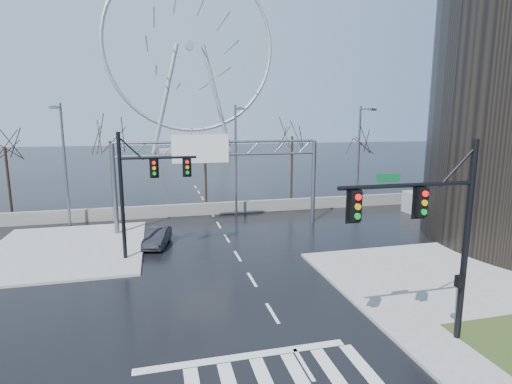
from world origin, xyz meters
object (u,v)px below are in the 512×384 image
object	(u,v)px
sign_gantry	(215,165)
signal_mast_near	(438,225)
car	(157,237)
signal_mast_far	(140,184)
ferris_wheel	(190,53)

from	to	relation	value
sign_gantry	signal_mast_near	bearing A→B (deg)	-73.81
signal_mast_near	car	distance (m)	19.04
signal_mast_far	signal_mast_near	bearing A→B (deg)	-49.74
signal_mast_near	car	xyz separation A→B (m)	(-10.16, 15.53, -4.25)
signal_mast_far	ferris_wheel	xyz separation A→B (m)	(10.87, 86.04, 21.30)
signal_mast_far	ferris_wheel	bearing A→B (deg)	82.80
signal_mast_near	signal_mast_far	distance (m)	17.03
car	signal_mast_far	bearing A→B (deg)	-95.05
car	ferris_wheel	bearing A→B (deg)	96.69
signal_mast_near	signal_mast_far	world-z (taller)	same
sign_gantry	ferris_wheel	xyz separation A→B (m)	(5.38, 80.04, 20.95)
sign_gantry	car	xyz separation A→B (m)	(-4.64, -3.47, -4.56)
signal_mast_far	sign_gantry	xyz separation A→B (m)	(5.49, 6.00, 0.35)
signal_mast_near	ferris_wheel	bearing A→B (deg)	90.08
ferris_wheel	car	bearing A→B (deg)	-96.84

